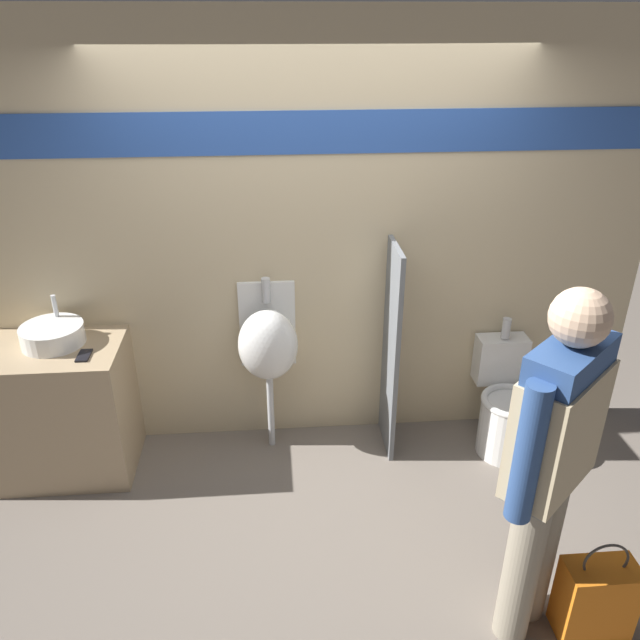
% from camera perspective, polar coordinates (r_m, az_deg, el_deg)
% --- Properties ---
extents(ground_plane, '(16.00, 16.00, 0.00)m').
position_cam_1_polar(ground_plane, '(4.06, 0.20, -14.50)').
color(ground_plane, '#70665B').
extents(display_wall, '(4.25, 0.07, 2.70)m').
position_cam_1_polar(display_wall, '(3.88, -0.52, 6.95)').
color(display_wall, beige).
rests_on(display_wall, ground_plane).
extents(sink_counter, '(0.89, 0.57, 0.87)m').
position_cam_1_polar(sink_counter, '(4.23, -22.93, -7.58)').
color(sink_counter, tan).
rests_on(sink_counter, ground_plane).
extents(sink_basin, '(0.37, 0.37, 0.26)m').
position_cam_1_polar(sink_basin, '(4.03, -23.25, -1.24)').
color(sink_basin, white).
rests_on(sink_basin, sink_counter).
extents(cell_phone, '(0.07, 0.14, 0.01)m').
position_cam_1_polar(cell_phone, '(3.84, -20.78, -3.06)').
color(cell_phone, black).
rests_on(cell_phone, sink_counter).
extents(divider_near_counter, '(0.03, 0.41, 1.42)m').
position_cam_1_polar(divider_near_counter, '(4.00, 6.49, -2.88)').
color(divider_near_counter, slate).
rests_on(divider_near_counter, ground_plane).
extents(urinal_near_counter, '(0.38, 0.32, 1.18)m').
position_cam_1_polar(urinal_near_counter, '(3.95, -4.77, -2.20)').
color(urinal_near_counter, silver).
rests_on(urinal_near_counter, ground_plane).
extents(toilet, '(0.40, 0.56, 0.86)m').
position_cam_1_polar(toilet, '(4.34, 16.69, -7.85)').
color(toilet, white).
rests_on(toilet, ground_plane).
extents(person_in_vest, '(0.50, 0.48, 1.76)m').
position_cam_1_polar(person_in_vest, '(2.81, 20.47, -11.21)').
color(person_in_vest, gray).
rests_on(person_in_vest, ground_plane).
extents(shopping_bag, '(0.33, 0.18, 0.55)m').
position_cam_1_polar(shopping_bag, '(3.42, 23.89, -22.26)').
color(shopping_bag, orange).
rests_on(shopping_bag, ground_plane).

